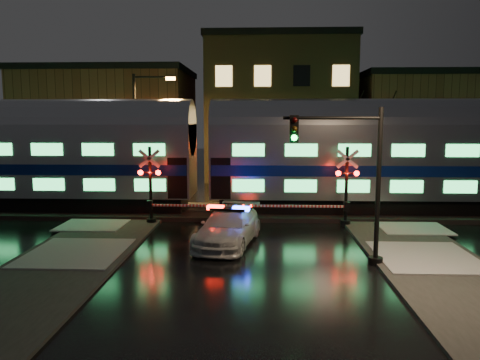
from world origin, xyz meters
The scene contains 13 objects.
ground centered at (0.00, 0.00, 0.00)m, with size 120.00×120.00×0.00m, color black.
ballast centered at (0.00, 5.00, 0.12)m, with size 90.00×4.20×0.24m, color black.
sidewalk_left centered at (-6.50, -6.00, 0.06)m, with size 4.00×20.00×0.12m, color #2D2D2D.
sidewalk_right centered at (6.50, -6.00, 0.06)m, with size 4.00×20.00×0.12m, color #2D2D2D.
building_left centered at (-13.00, 22.00, 4.50)m, with size 14.00×10.00×9.00m, color brown.
building_mid centered at (2.00, 22.50, 5.75)m, with size 12.00×11.00×11.50m, color brown.
building_right centered at (15.00, 22.00, 4.25)m, with size 12.00×10.00×8.50m, color brown.
train centered at (-2.66, 5.00, 3.38)m, with size 51.00×3.12×5.92m.
police_car centered at (-0.87, -1.12, 0.73)m, with size 2.91×5.25×1.60m.
crossing_signal_right centered at (4.18, 2.30, 1.58)m, with size 5.40×0.64×3.82m.
crossing_signal_left centered at (-4.52, 2.30, 1.57)m, with size 5.38×0.64×3.81m.
traffic_light centered at (3.66, -3.65, 2.94)m, with size 3.58×0.67×5.54m.
streetlight centered at (-7.04, 9.00, 4.53)m, with size 2.63×0.27×7.86m.
Camera 1 is at (0.40, -19.83, 5.15)m, focal length 35.00 mm.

